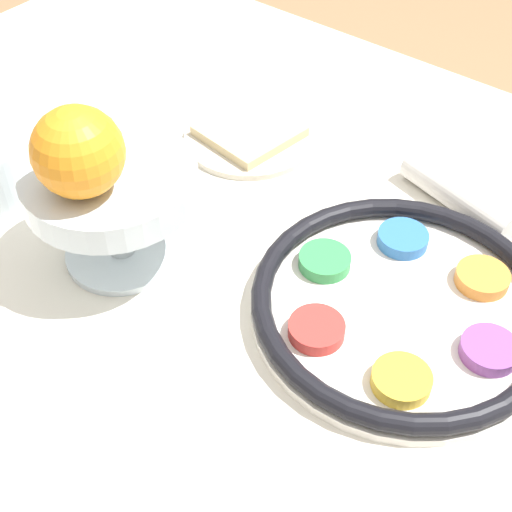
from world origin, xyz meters
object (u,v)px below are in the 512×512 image
object	(u,v)px
seder_plate	(402,304)
bread_plate	(250,135)
napkin_roll	(459,194)
fruit_stand	(112,193)

from	to	relation	value
seder_plate	bread_plate	bearing A→B (deg)	-23.98
bread_plate	napkin_roll	bearing A→B (deg)	-170.03
seder_plate	bread_plate	world-z (taller)	seder_plate
napkin_roll	bread_plate	bearing A→B (deg)	9.97
fruit_stand	seder_plate	bearing A→B (deg)	-157.54
napkin_roll	seder_plate	bearing A→B (deg)	100.34
fruit_stand	bread_plate	distance (m)	0.26
napkin_roll	fruit_stand	bearing A→B (deg)	50.60
seder_plate	bread_plate	distance (m)	0.33
fruit_stand	napkin_roll	world-z (taller)	fruit_stand
bread_plate	napkin_roll	size ratio (longest dim) A/B	1.10
seder_plate	fruit_stand	distance (m)	0.30
fruit_stand	bread_plate	size ratio (longest dim) A/B	1.03
seder_plate	napkin_roll	distance (m)	0.18
seder_plate	bread_plate	xyz separation A→B (m)	(0.30, -0.13, -0.01)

